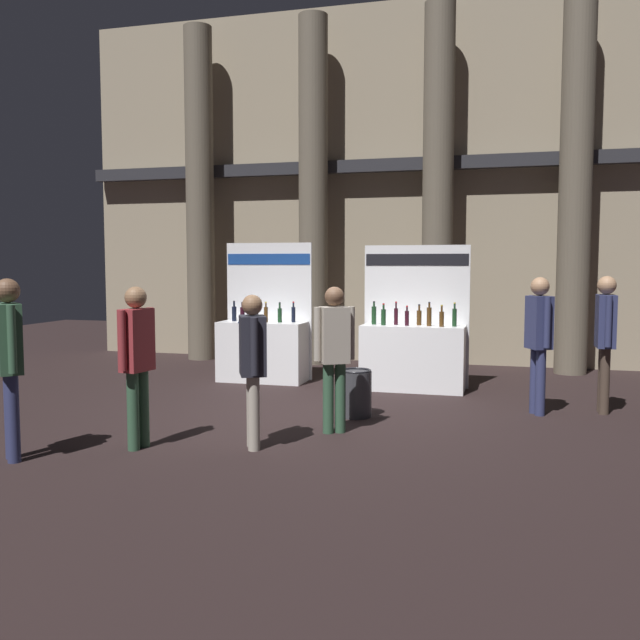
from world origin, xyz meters
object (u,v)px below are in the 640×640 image
object	(u,v)px
trash_bin	(356,393)
visitor_2	(253,357)
visitor_4	(9,353)
exhibitor_booth_1	(413,352)
visitor_6	(539,334)
exhibitor_booth_0	(263,345)
visitor_3	(605,331)
visitor_0	(137,354)
visitor_1	(334,348)

from	to	relation	value
trash_bin	visitor_2	world-z (taller)	visitor_2
visitor_2	visitor_4	bearing A→B (deg)	-89.31
exhibitor_booth_1	visitor_6	distance (m)	2.25
exhibitor_booth_0	visitor_4	bearing A→B (deg)	-98.99
visitor_3	visitor_2	bearing A→B (deg)	-53.85
visitor_2	visitor_4	distance (m)	2.37
exhibitor_booth_0	visitor_3	xyz separation A→B (m)	(5.08, -1.14, 0.47)
exhibitor_booth_0	visitor_0	xyz separation A→B (m)	(0.18, -4.27, 0.41)
exhibitor_booth_1	visitor_0	bearing A→B (deg)	-119.18
visitor_2	visitor_6	world-z (taller)	visitor_6
visitor_1	trash_bin	bearing A→B (deg)	55.54
exhibitor_booth_1	visitor_1	distance (m)	3.01
trash_bin	visitor_3	world-z (taller)	visitor_3
trash_bin	visitor_2	distance (m)	2.00
exhibitor_booth_1	visitor_3	distance (m)	2.82
visitor_1	visitor_6	xyz separation A→B (m)	(2.27, 1.63, 0.06)
exhibitor_booth_1	visitor_2	bearing A→B (deg)	-106.83
exhibitor_booth_0	visitor_6	world-z (taller)	exhibitor_booth_0
exhibitor_booth_0	visitor_4	size ratio (longest dim) A/B	1.27
visitor_3	exhibitor_booth_0	bearing A→B (deg)	-103.30
exhibitor_booth_0	visitor_2	world-z (taller)	exhibitor_booth_0
visitor_2	exhibitor_booth_1	bearing A→B (deg)	137.61
visitor_2	visitor_0	bearing A→B (deg)	-99.93
exhibitor_booth_0	visitor_1	world-z (taller)	exhibitor_booth_0
exhibitor_booth_1	visitor_2	world-z (taller)	exhibitor_booth_1
exhibitor_booth_0	visitor_3	distance (m)	5.23
visitor_3	visitor_0	bearing A→B (deg)	-58.12
visitor_2	visitor_3	size ratio (longest dim) A/B	0.91
visitor_1	visitor_6	size ratio (longest dim) A/B	0.95
exhibitor_booth_0	visitor_0	distance (m)	4.29
exhibitor_booth_0	exhibitor_booth_1	size ratio (longest dim) A/B	1.03
exhibitor_booth_1	visitor_4	distance (m)	5.87
visitor_1	visitor_3	xyz separation A→B (m)	(3.09, 1.94, 0.08)
trash_bin	visitor_2	bearing A→B (deg)	-112.06
visitor_4	exhibitor_booth_1	bearing A→B (deg)	-79.79
exhibitor_booth_1	visitor_3	bearing A→B (deg)	-21.07
visitor_0	visitor_6	size ratio (longest dim) A/B	0.96
visitor_0	visitor_3	world-z (taller)	visitor_3
trash_bin	visitor_3	size ratio (longest dim) A/B	0.34
trash_bin	visitor_6	bearing A→B (deg)	18.49
visitor_4	visitor_6	distance (m)	6.16
trash_bin	visitor_1	world-z (taller)	visitor_1
visitor_0	visitor_1	size ratio (longest dim) A/B	1.02
visitor_2	visitor_4	xyz separation A→B (m)	(-2.12, -1.05, 0.10)
trash_bin	visitor_0	bearing A→B (deg)	-131.94
exhibitor_booth_1	visitor_0	world-z (taller)	exhibitor_booth_1
exhibitor_booth_0	visitor_6	xyz separation A→B (m)	(4.25, -1.45, 0.45)
exhibitor_booth_1	visitor_2	xyz separation A→B (m)	(-1.15, -3.81, 0.38)
visitor_4	visitor_6	xyz separation A→B (m)	(5.04, 3.54, -0.02)
exhibitor_booth_1	visitor_4	size ratio (longest dim) A/B	1.24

